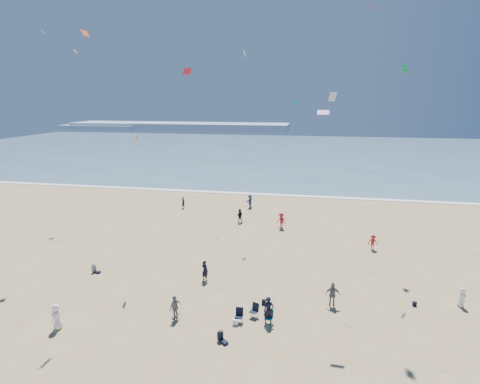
# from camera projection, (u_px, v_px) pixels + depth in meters

# --- Properties ---
(ocean) EXTENTS (220.00, 100.00, 0.06)m
(ocean) POSITION_uv_depth(u_px,v_px,m) (290.00, 152.00, 106.82)
(ocean) COLOR #476B84
(ocean) RESTS_ON ground
(surf_line) EXTENTS (220.00, 1.20, 0.08)m
(surf_line) POSITION_uv_depth(u_px,v_px,m) (271.00, 195.00, 59.14)
(surf_line) COLOR white
(surf_line) RESTS_ON ground
(headland_far) EXTENTS (110.00, 20.00, 3.20)m
(headland_far) POSITION_uv_depth(u_px,v_px,m) (179.00, 126.00, 188.79)
(headland_far) COLOR #7A8EA8
(headland_far) RESTS_ON ground
(headland_near) EXTENTS (40.00, 14.00, 2.00)m
(headland_near) POSITION_uv_depth(u_px,v_px,m) (101.00, 127.00, 191.38)
(headland_near) COLOR #7A8EA8
(headland_near) RESTS_ON ground
(standing_flyers) EXTENTS (30.86, 47.51, 1.93)m
(standing_flyers) POSITION_uv_depth(u_px,v_px,m) (274.00, 273.00, 30.69)
(standing_flyers) COLOR white
(standing_flyers) RESTS_ON ground
(chair_cluster) EXTENTS (2.64, 1.50, 1.00)m
(chair_cluster) POSITION_uv_depth(u_px,v_px,m) (254.00, 315.00, 25.36)
(chair_cluster) COLOR black
(chair_cluster) RESTS_ON ground
(white_tote) EXTENTS (0.35, 0.20, 0.40)m
(white_tote) POSITION_uv_depth(u_px,v_px,m) (235.00, 322.00, 25.02)
(white_tote) COLOR white
(white_tote) RESTS_ON ground
(black_backpack) EXTENTS (0.30, 0.22, 0.38)m
(black_backpack) POSITION_uv_depth(u_px,v_px,m) (264.00, 302.00, 27.54)
(black_backpack) COLOR black
(black_backpack) RESTS_ON ground
(navy_bag) EXTENTS (0.28, 0.18, 0.34)m
(navy_bag) POSITION_uv_depth(u_px,v_px,m) (415.00, 304.00, 27.33)
(navy_bag) COLOR black
(navy_bag) RESTS_ON ground
(kites_aloft) EXTENTS (41.55, 41.91, 26.27)m
(kites_aloft) POSITION_uv_depth(u_px,v_px,m) (369.00, 101.00, 23.57)
(kites_aloft) COLOR purple
(kites_aloft) RESTS_ON ground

